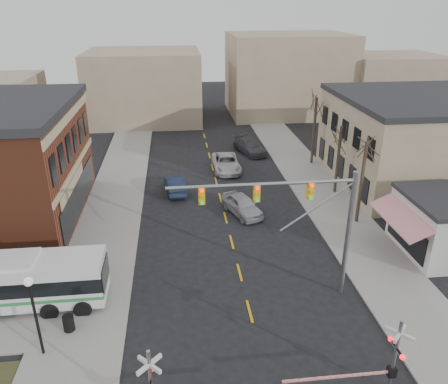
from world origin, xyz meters
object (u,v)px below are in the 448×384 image
(trash_bin, at_px, (69,323))
(car_c, at_px, (226,163))
(traffic_signal_mast, at_px, (302,211))
(pedestrian_far, at_px, (93,262))
(car_d, at_px, (250,146))
(street_lamp, at_px, (32,301))
(car_b, at_px, (175,185))
(rr_crossing_east, at_px, (386,358))
(car_a, at_px, (242,205))
(pedestrian_near, at_px, (93,287))

(trash_bin, distance_m, car_c, 26.20)
(traffic_signal_mast, xyz_separation_m, pedestrian_far, (-12.63, 3.76, -4.85))
(trash_bin, distance_m, car_d, 32.60)
(street_lamp, distance_m, pedestrian_far, 7.65)
(car_b, bearing_deg, traffic_signal_mast, 106.28)
(rr_crossing_east, xyz_separation_m, trash_bin, (-15.10, 5.68, -1.39))
(trash_bin, relative_size, car_a, 0.19)
(rr_crossing_east, bearing_deg, trash_bin, 159.41)
(rr_crossing_east, xyz_separation_m, street_lamp, (-16.08, 4.09, 1.40))
(street_lamp, distance_m, pedestrian_near, 5.30)
(car_a, relative_size, car_d, 0.84)
(street_lamp, relative_size, trash_bin, 4.98)
(street_lamp, height_order, car_a, street_lamp)
(trash_bin, bearing_deg, pedestrian_far, 85.06)
(traffic_signal_mast, distance_m, car_c, 22.45)
(car_b, bearing_deg, pedestrian_far, 59.95)
(car_c, bearing_deg, car_a, -89.76)
(traffic_signal_mast, bearing_deg, pedestrian_near, 175.54)
(trash_bin, height_order, car_c, car_c)
(car_b, distance_m, car_d, 13.89)
(street_lamp, height_order, car_b, street_lamp)
(traffic_signal_mast, relative_size, car_d, 1.87)
(car_a, bearing_deg, car_d, 57.48)
(trash_bin, height_order, car_a, car_a)
(street_lamp, xyz_separation_m, trash_bin, (0.97, 1.59, -2.79))
(car_d, bearing_deg, pedestrian_near, -136.01)
(traffic_signal_mast, bearing_deg, car_a, 97.84)
(car_b, xyz_separation_m, pedestrian_near, (-5.03, -15.67, 0.14))
(car_a, relative_size, pedestrian_near, 3.04)
(street_lamp, xyz_separation_m, pedestrian_near, (1.89, 4.29, -2.47))
(car_a, height_order, car_d, car_d)
(traffic_signal_mast, height_order, trash_bin, traffic_signal_mast)
(traffic_signal_mast, relative_size, car_a, 2.22)
(trash_bin, relative_size, pedestrian_near, 0.59)
(car_d, xyz_separation_m, pedestrian_near, (-13.97, -26.31, 0.08))
(car_d, bearing_deg, car_b, -148.09)
(car_b, distance_m, pedestrian_near, 16.46)
(car_b, bearing_deg, rr_crossing_east, 103.83)
(car_a, xyz_separation_m, pedestrian_near, (-10.62, -10.47, 0.09))
(pedestrian_far, bearing_deg, rr_crossing_east, -86.55)
(car_d, height_order, pedestrian_far, pedestrian_far)
(trash_bin, bearing_deg, pedestrian_near, 71.37)
(rr_crossing_east, distance_m, street_lamp, 16.65)
(car_a, bearing_deg, street_lamp, -150.84)
(trash_bin, xyz_separation_m, pedestrian_near, (0.91, 2.70, 0.32))
(pedestrian_near, bearing_deg, car_c, -10.24)
(trash_bin, xyz_separation_m, car_b, (5.94, 18.37, 0.18))
(street_lamp, relative_size, pedestrian_far, 2.87)
(street_lamp, height_order, pedestrian_near, street_lamp)
(car_a, relative_size, pedestrian_far, 2.99)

